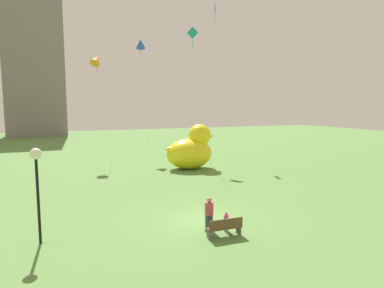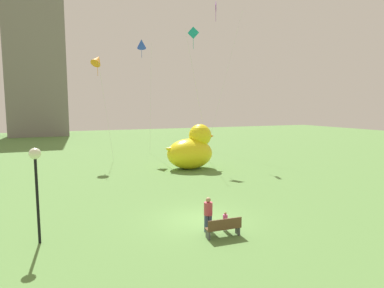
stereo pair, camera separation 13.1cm
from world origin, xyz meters
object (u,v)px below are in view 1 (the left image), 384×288
(giant_inflatable_duck, at_px, (191,150))
(person_child, at_px, (226,220))
(kite_teal, at_px, (193,40))
(lamppost, at_px, (36,169))
(kite_purple, at_px, (216,18))
(kite_orange, at_px, (96,60))
(kite_blue, at_px, (141,44))
(person_adult, at_px, (209,213))
(park_bench, at_px, (225,227))

(giant_inflatable_duck, bearing_deg, person_child, -107.05)
(person_child, bearing_deg, kite_teal, 70.98)
(lamppost, height_order, kite_purple, kite_purple)
(kite_orange, height_order, kite_blue, kite_blue)
(person_child, distance_m, kite_orange, 25.62)
(lamppost, height_order, kite_teal, kite_teal)
(kite_purple, bearing_deg, person_child, -116.14)
(kite_blue, bearing_deg, person_adult, -97.57)
(person_adult, xyz_separation_m, kite_purple, (11.92, 22.41, 15.75))
(lamppost, distance_m, kite_orange, 23.18)
(park_bench, distance_m, kite_teal, 24.82)
(person_child, relative_size, kite_teal, 0.07)
(person_adult, height_order, kite_blue, kite_blue)
(person_child, xyz_separation_m, kite_purple, (11.13, 22.69, 16.15))
(park_bench, height_order, lamppost, lamppost)
(lamppost, bearing_deg, giant_inflatable_duck, 45.89)
(kite_blue, bearing_deg, giant_inflatable_duck, -79.24)
(kite_teal, bearing_deg, person_adult, -111.32)
(person_adult, distance_m, kite_blue, 28.86)
(kite_teal, bearing_deg, kite_blue, 122.01)
(giant_inflatable_duck, bearing_deg, lamppost, -134.11)
(park_bench, xyz_separation_m, kite_orange, (-2.52, 23.84, 10.48))
(kite_purple, bearing_deg, park_bench, -116.35)
(park_bench, bearing_deg, kite_blue, 83.46)
(lamppost, relative_size, kite_teal, 0.29)
(park_bench, height_order, person_adult, person_adult)
(giant_inflatable_duck, bearing_deg, person_adult, -110.02)
(kite_teal, bearing_deg, lamppost, -130.42)
(person_adult, relative_size, giant_inflatable_duck, 0.32)
(person_child, height_order, kite_teal, kite_teal)
(person_child, bearing_deg, kite_purple, 63.86)
(person_child, height_order, kite_blue, kite_blue)
(person_adult, xyz_separation_m, kite_teal, (7.50, 19.21, 12.24))
(person_child, relative_size, giant_inflatable_duck, 0.18)
(park_bench, relative_size, kite_orange, 0.14)
(kite_blue, bearing_deg, kite_purple, -21.35)
(giant_inflatable_duck, distance_m, kite_blue, 16.02)
(park_bench, bearing_deg, kite_purple, 63.65)
(kite_purple, bearing_deg, kite_orange, 177.83)
(person_adult, bearing_deg, kite_teal, 68.68)
(park_bench, bearing_deg, giant_inflatable_duck, 72.22)
(person_child, distance_m, kite_teal, 24.18)
(giant_inflatable_duck, xyz_separation_m, kite_purple, (6.45, 7.42, 14.84))
(lamppost, bearing_deg, kite_orange, 76.08)
(lamppost, relative_size, kite_blue, 0.30)
(person_child, distance_m, lamppost, 8.89)
(person_child, height_order, kite_purple, kite_purple)
(park_bench, distance_m, person_adult, 1.07)
(kite_purple, bearing_deg, kite_blue, 158.65)
(person_child, bearing_deg, kite_orange, 97.20)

